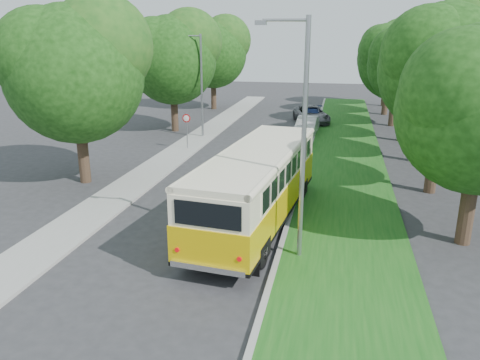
% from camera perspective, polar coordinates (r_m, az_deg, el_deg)
% --- Properties ---
extents(ground, '(120.00, 120.00, 0.00)m').
position_cam_1_polar(ground, '(19.60, -4.81, -5.04)').
color(ground, '#2D2D30').
rests_on(ground, ground).
extents(curb, '(0.20, 70.00, 0.15)m').
position_cam_1_polar(curb, '(23.58, 7.12, -1.02)').
color(curb, gray).
rests_on(curb, ground).
extents(grass_verge, '(4.50, 70.00, 0.13)m').
position_cam_1_polar(grass_verge, '(23.52, 12.83, -1.40)').
color(grass_verge, '#154F15').
rests_on(grass_verge, ground).
extents(sidewalk, '(2.20, 70.00, 0.12)m').
position_cam_1_polar(sidewalk, '(25.62, -11.92, 0.19)').
color(sidewalk, gray).
rests_on(sidewalk, ground).
extents(treeline, '(24.27, 41.91, 9.46)m').
position_cam_1_polar(treeline, '(35.43, 8.70, 14.67)').
color(treeline, '#332319').
rests_on(treeline, ground).
extents(lamppost_near, '(1.71, 0.16, 8.00)m').
position_cam_1_polar(lamppost_near, '(15.19, 7.44, 5.52)').
color(lamppost_near, gray).
rests_on(lamppost_near, ground).
extents(lamppost_far, '(1.71, 0.16, 7.50)m').
position_cam_1_polar(lamppost_far, '(34.97, -4.87, 11.79)').
color(lamppost_far, gray).
rests_on(lamppost_far, ground).
extents(warning_sign, '(0.56, 0.10, 2.50)m').
position_cam_1_polar(warning_sign, '(31.45, -6.53, 6.70)').
color(warning_sign, gray).
rests_on(warning_sign, ground).
extents(vintage_bus, '(3.89, 10.92, 3.17)m').
position_cam_1_polar(vintage_bus, '(18.70, 2.08, -0.93)').
color(vintage_bus, '#DDB407').
rests_on(vintage_bus, ground).
extents(car_silver, '(2.62, 4.21, 1.34)m').
position_cam_1_polar(car_silver, '(31.97, 6.61, 4.96)').
color(car_silver, '#9D9EA2').
rests_on(car_silver, ground).
extents(car_white, '(1.73, 4.34, 1.40)m').
position_cam_1_polar(car_white, '(36.63, 8.16, 6.53)').
color(car_white, silver).
rests_on(car_white, ground).
extents(car_blue, '(1.99, 4.68, 1.35)m').
position_cam_1_polar(car_blue, '(41.50, 8.66, 7.73)').
color(car_blue, navy).
rests_on(car_blue, ground).
extents(car_grey, '(3.82, 5.85, 1.50)m').
position_cam_1_polar(car_grey, '(41.74, 8.69, 7.89)').
color(car_grey, '#54565B').
rests_on(car_grey, ground).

